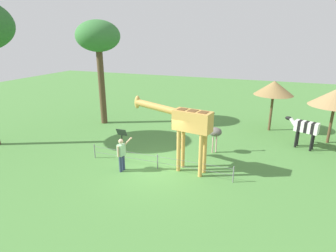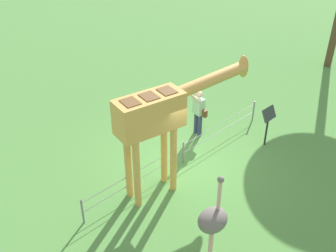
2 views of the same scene
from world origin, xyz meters
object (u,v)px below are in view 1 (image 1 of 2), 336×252
object	(u,v)px
shade_hut_near	(274,88)
zebra	(305,128)
visitor	(122,153)
ostrich	(215,132)
shade_hut_aside	(336,98)
giraffe	(185,123)
tree_east	(98,39)
info_sign	(122,136)

from	to	relation	value
shade_hut_near	zebra	bearing A→B (deg)	125.21
visitor	ostrich	bearing A→B (deg)	-134.60
shade_hut_aside	visitor	bearing A→B (deg)	37.95
giraffe	visitor	size ratio (longest dim) A/B	2.35
giraffe	shade_hut_near	size ratio (longest dim) A/B	1.22
zebra	tree_east	size ratio (longest dim) A/B	0.26
shade_hut_near	tree_east	size ratio (longest dim) A/B	0.47
giraffe	zebra	size ratio (longest dim) A/B	2.24
shade_hut_aside	tree_east	bearing A→B (deg)	5.32
info_sign	giraffe	bearing A→B (deg)	168.35
giraffe	info_sign	size ratio (longest dim) A/B	3.04
giraffe	shade_hut_near	world-z (taller)	shade_hut_near
zebra	ostrich	distance (m)	5.08
shade_hut_aside	giraffe	bearing A→B (deg)	42.56
info_sign	shade_hut_near	bearing A→B (deg)	-137.63
giraffe	ostrich	xyz separation A→B (m)	(-0.89, -2.48, -1.12)
visitor	info_sign	bearing A→B (deg)	-60.20
zebra	ostrich	size ratio (longest dim) A/B	0.79
ostrich	shade_hut_aside	size ratio (longest dim) A/B	0.70
zebra	info_sign	size ratio (longest dim) A/B	1.35
giraffe	shade_hut_near	xyz separation A→B (m)	(-3.56, -7.43, 0.52)
giraffe	zebra	distance (m)	7.34
ostrich	giraffe	bearing A→B (deg)	70.15
shade_hut_near	shade_hut_aside	xyz separation A→B (m)	(-3.28, 1.14, -0.12)
visitor	tree_east	distance (m)	9.24
zebra	visitor	bearing A→B (deg)	36.66
shade_hut_near	info_sign	bearing A→B (deg)	42.37
shade_hut_near	shade_hut_aside	bearing A→B (deg)	160.81
ostrich	shade_hut_aside	xyz separation A→B (m)	(-5.95, -3.81, 1.53)
visitor	shade_hut_aside	size ratio (longest dim) A/B	0.53
ostrich	tree_east	distance (m)	9.99
zebra	shade_hut_aside	world-z (taller)	shade_hut_aside
ostrich	shade_hut_near	bearing A→B (deg)	-118.32
zebra	shade_hut_near	world-z (taller)	shade_hut_near
giraffe	ostrich	world-z (taller)	giraffe
visitor	zebra	xyz separation A→B (m)	(-8.03, -5.98, 0.26)
shade_hut_near	tree_east	distance (m)	11.84
ostrich	shade_hut_aside	world-z (taller)	shade_hut_aside
giraffe	zebra	world-z (taller)	giraffe
zebra	ostrich	world-z (taller)	ostrich
ostrich	shade_hut_aside	distance (m)	7.23
visitor	tree_east	world-z (taller)	tree_east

